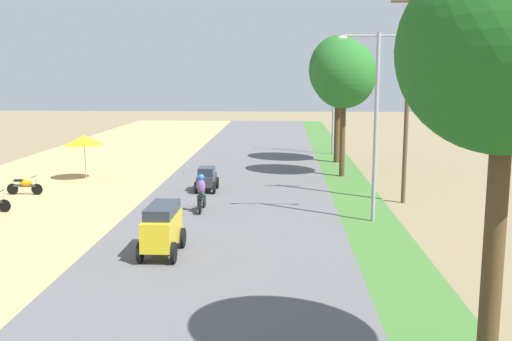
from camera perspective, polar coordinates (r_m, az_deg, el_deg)
The scene contains 11 objects.
parked_motorbike_fifth at distance 31.19m, azimuth -21.62°, elevation -1.32°, with size 1.80×0.54×0.94m.
vendor_umbrella at distance 34.42m, azimuth -16.43°, elevation 2.87°, with size 2.20×2.20×2.52m.
median_tree_nearest at distance 11.22m, azimuth 23.32°, elevation 10.44°, with size 3.85×3.85×8.18m.
median_tree_second at distance 34.22m, azimuth 8.59°, elevation 9.23°, with size 3.71×3.71×7.89m.
median_tree_third at distance 39.76m, azimuth 8.05°, elevation 9.67°, with size 3.94×3.94×8.50m.
streetlamp_near at distance 23.78m, azimuth 11.65°, elevation 5.43°, with size 3.16×0.20×7.56m.
streetlamp_mid at distance 43.80m, azimuth 7.57°, elevation 7.22°, with size 3.16×0.20×7.48m.
utility_pole_near at distance 27.82m, azimuth 14.56°, elevation 7.14°, with size 1.80×0.20×9.70m.
car_van_yellow at distance 19.58m, azimuth -9.15°, elevation -5.45°, with size 1.19×2.41×1.67m.
car_hatchback_charcoal at distance 29.94m, azimuth -4.83°, elevation -0.73°, with size 1.04×2.00×1.23m.
motorbike_ahead_second at distance 25.51m, azimuth -5.32°, elevation -2.27°, with size 0.54×1.80×1.66m.
Camera 1 is at (2.11, -4.43, 6.01)m, focal length 40.98 mm.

